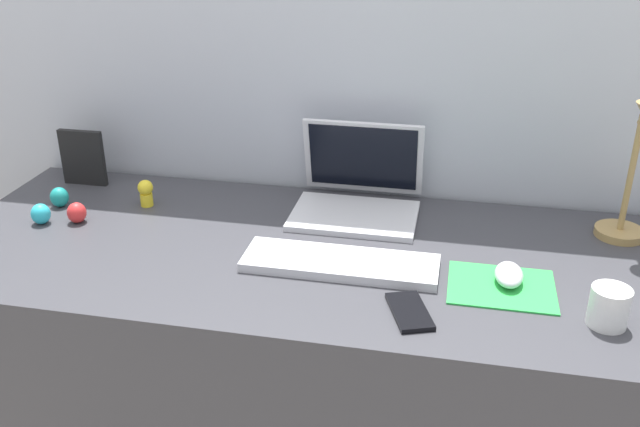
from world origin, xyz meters
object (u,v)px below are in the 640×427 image
object	(u,v)px
mouse	(509,275)
toy_figurine_teal	(59,197)
keyboard	(340,263)
desk_lamp	(634,176)
laptop	(358,189)
toy_figurine_yellow	(146,192)
toy_figurine_cyan	(41,214)
picture_frame	(83,158)
toy_figurine_red	(77,213)
coffee_mug	(609,307)
cell_phone	(409,311)

from	to	relation	value
mouse	toy_figurine_teal	bearing A→B (deg)	171.51
keyboard	desk_lamp	bearing A→B (deg)	22.62
laptop	toy_figurine_teal	size ratio (longest dim) A/B	6.00
toy_figurine_yellow	toy_figurine_cyan	xyz separation A→B (m)	(-0.20, -0.15, -0.01)
laptop	toy_figurine_teal	bearing A→B (deg)	-169.52
keyboard	mouse	world-z (taller)	mouse
toy_figurine_teal	picture_frame	bearing A→B (deg)	93.89
mouse	toy_figurine_yellow	bearing A→B (deg)	166.48
laptop	toy_figurine_red	xyz separation A→B (m)	(-0.64, -0.21, -0.03)
toy_figurine_yellow	toy_figurine_teal	bearing A→B (deg)	-167.08
coffee_mug	toy_figurine_teal	world-z (taller)	coffee_mug
keyboard	toy_figurine_red	distance (m)	0.66
mouse	desk_lamp	size ratio (longest dim) A/B	0.29
laptop	toy_figurine_yellow	world-z (taller)	laptop
toy_figurine_teal	desk_lamp	bearing A→B (deg)	3.63
desk_lamp	toy_figurine_cyan	xyz separation A→B (m)	(-1.33, -0.18, -0.13)
toy_figurine_yellow	toy_figurine_teal	distance (m)	0.22
toy_figurine_cyan	toy_figurine_teal	distance (m)	0.10
laptop	picture_frame	xyz separation A→B (m)	(-0.74, 0.01, 0.02)
keyboard	cell_phone	size ratio (longest dim) A/B	3.20
mouse	desk_lamp	bearing A→B (deg)	43.90
toy_figurine_yellow	toy_figurine_red	bearing A→B (deg)	-134.18
keyboard	desk_lamp	world-z (taller)	desk_lamp
keyboard	toy_figurine_teal	xyz separation A→B (m)	(-0.74, 0.16, 0.02)
coffee_mug	toy_figurine_red	distance (m)	1.18
keyboard	toy_figurine_teal	distance (m)	0.76
mouse	picture_frame	distance (m)	1.14
toy_figurine_red	toy_figurine_cyan	distance (m)	0.08
toy_figurine_cyan	picture_frame	bearing A→B (deg)	94.64
toy_figurine_teal	toy_figurine_red	bearing A→B (deg)	-40.24
mouse	toy_figurine_teal	xyz separation A→B (m)	(-1.09, 0.16, 0.00)
coffee_mug	cell_phone	bearing A→B (deg)	-173.92
keyboard	desk_lamp	size ratio (longest dim) A/B	1.24
desk_lamp	toy_figurine_cyan	size ratio (longest dim) A/B	6.63
cell_phone	mouse	bearing A→B (deg)	18.81
desk_lamp	toy_figurine_cyan	bearing A→B (deg)	-172.15
laptop	toy_figurine_yellow	bearing A→B (deg)	-170.51
laptop	toy_figurine_red	distance (m)	0.68
mouse	coffee_mug	world-z (taller)	coffee_mug
toy_figurine_yellow	toy_figurine_teal	size ratio (longest dim) A/B	1.36
laptop	toy_figurine_teal	distance (m)	0.75
keyboard	toy_figurine_cyan	bearing A→B (deg)	174.84
cell_phone	toy_figurine_red	distance (m)	0.85
picture_frame	toy_figurine_cyan	xyz separation A→B (m)	(0.02, -0.25, -0.05)
mouse	toy_figurine_yellow	distance (m)	0.90
picture_frame	toy_figurine_yellow	bearing A→B (deg)	-24.31
laptop	toy_figurine_cyan	world-z (taller)	laptop
cell_phone	picture_frame	bearing A→B (deg)	132.72
picture_frame	toy_figurine_yellow	world-z (taller)	picture_frame
laptop	desk_lamp	world-z (taller)	desk_lamp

